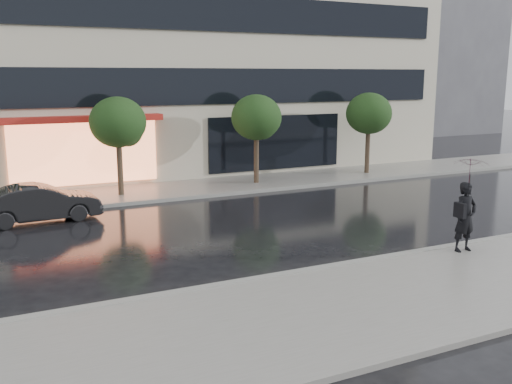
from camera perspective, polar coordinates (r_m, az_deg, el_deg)
ground at (r=15.43m, az=6.26°, el=-6.54°), size 120.00×120.00×0.00m
sidewalk_near at (r=12.94m, az=14.03°, el=-10.17°), size 60.00×4.50×0.12m
sidewalk_far at (r=24.42m, az=-6.57°, el=0.36°), size 60.00×3.50×0.12m
curb_near at (r=14.61m, az=8.36°, el=-7.35°), size 60.00×0.25×0.14m
curb_far at (r=22.81m, az=-5.11°, el=-0.39°), size 60.00×0.25×0.14m
bg_building_right at (r=52.80m, az=14.60°, el=14.71°), size 12.00×12.00×16.00m
tree_mid_west at (r=23.03m, az=-13.51°, el=6.63°), size 2.20×2.20×3.99m
tree_mid_east at (r=25.00m, az=0.13°, el=7.31°), size 2.20×2.20×3.99m
tree_far_east at (r=28.15m, az=11.28°, el=7.57°), size 2.20×2.20×3.99m
parked_car at (r=20.18m, az=-20.77°, el=-1.04°), size 3.91×1.53×1.27m
pedestrian_with_umbrella at (r=16.16m, az=20.43°, el=-0.13°), size 0.92×0.94×2.53m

